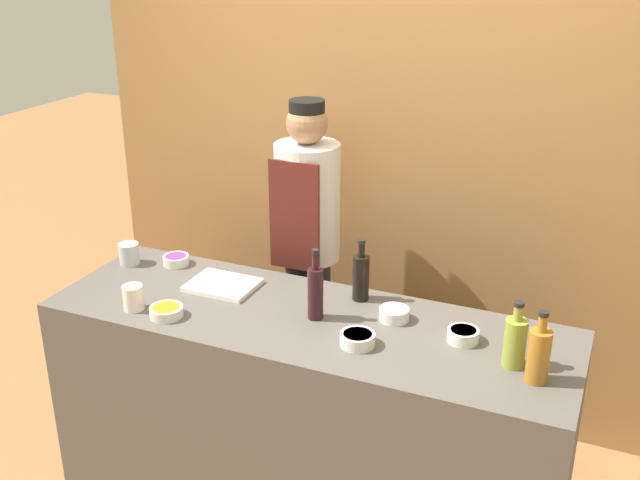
# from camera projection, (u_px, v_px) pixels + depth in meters

# --- Properties ---
(cabinet_wall) EXTENTS (3.07, 0.18, 2.40)m
(cabinet_wall) POSITION_uv_depth(u_px,v_px,m) (390.00, 179.00, 3.71)
(cabinet_wall) COLOR olive
(cabinet_wall) RESTS_ON ground_plane
(counter) EXTENTS (2.12, 0.68, 0.92)m
(counter) POSITION_uv_depth(u_px,v_px,m) (307.00, 415.00, 3.13)
(counter) COLOR #514C47
(counter) RESTS_ON ground_plane
(sauce_bowl_orange) EXTENTS (0.13, 0.13, 0.04)m
(sauce_bowl_orange) POSITION_uv_depth(u_px,v_px,m) (166.00, 311.00, 2.96)
(sauce_bowl_orange) COLOR silver
(sauce_bowl_orange) RESTS_ON counter
(sauce_bowl_white) EXTENTS (0.12, 0.12, 0.05)m
(sauce_bowl_white) POSITION_uv_depth(u_px,v_px,m) (394.00, 313.00, 2.93)
(sauce_bowl_white) COLOR silver
(sauce_bowl_white) RESTS_ON counter
(sauce_bowl_brown) EXTENTS (0.12, 0.12, 0.05)m
(sauce_bowl_brown) POSITION_uv_depth(u_px,v_px,m) (463.00, 335.00, 2.78)
(sauce_bowl_brown) COLOR silver
(sauce_bowl_brown) RESTS_ON counter
(sauce_bowl_purple) EXTENTS (0.12, 0.12, 0.04)m
(sauce_bowl_purple) POSITION_uv_depth(u_px,v_px,m) (176.00, 260.00, 3.42)
(sauce_bowl_purple) COLOR silver
(sauce_bowl_purple) RESTS_ON counter
(sauce_bowl_yellow) EXTENTS (0.13, 0.13, 0.05)m
(sauce_bowl_yellow) POSITION_uv_depth(u_px,v_px,m) (358.00, 339.00, 2.75)
(sauce_bowl_yellow) COLOR silver
(sauce_bowl_yellow) RESTS_ON counter
(cutting_board) EXTENTS (0.28, 0.22, 0.02)m
(cutting_board) POSITION_uv_depth(u_px,v_px,m) (223.00, 285.00, 3.21)
(cutting_board) COLOR white
(cutting_board) RESTS_ON counter
(bottle_oil) EXTENTS (0.08, 0.08, 0.25)m
(bottle_oil) POSITION_uv_depth(u_px,v_px,m) (515.00, 341.00, 2.59)
(bottle_oil) COLOR olive
(bottle_oil) RESTS_ON counter
(bottle_wine) EXTENTS (0.06, 0.06, 0.29)m
(bottle_wine) POSITION_uv_depth(u_px,v_px,m) (315.00, 292.00, 2.91)
(bottle_wine) COLOR black
(bottle_wine) RESTS_ON counter
(bottle_soy) EXTENTS (0.07, 0.07, 0.27)m
(bottle_soy) POSITION_uv_depth(u_px,v_px,m) (361.00, 276.00, 3.07)
(bottle_soy) COLOR black
(bottle_soy) RESTS_ON counter
(bottle_amber) EXTENTS (0.08, 0.08, 0.26)m
(bottle_amber) POSITION_uv_depth(u_px,v_px,m) (539.00, 354.00, 2.50)
(bottle_amber) COLOR #9E661E
(bottle_amber) RESTS_ON counter
(cup_cream) EXTENTS (0.08, 0.08, 0.10)m
(cup_cream) POSITION_uv_depth(u_px,v_px,m) (133.00, 298.00, 3.01)
(cup_cream) COLOR silver
(cup_cream) RESTS_ON counter
(cup_steel) EXTENTS (0.09, 0.09, 0.10)m
(cup_steel) POSITION_uv_depth(u_px,v_px,m) (129.00, 254.00, 3.42)
(cup_steel) COLOR #B7B7BC
(cup_steel) RESTS_ON counter
(chef_center) EXTENTS (0.31, 0.31, 1.65)m
(chef_center) POSITION_uv_depth(u_px,v_px,m) (308.00, 253.00, 3.60)
(chef_center) COLOR #28282D
(chef_center) RESTS_ON ground_plane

